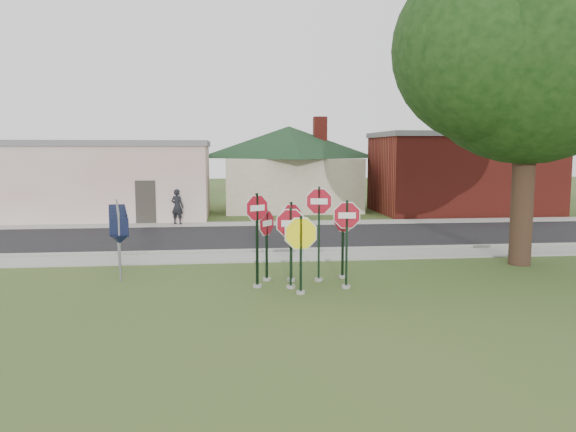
{
  "coord_description": "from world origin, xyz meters",
  "views": [
    {
      "loc": [
        -1.99,
        -13.56,
        3.72
      ],
      "look_at": [
        -0.27,
        2.0,
        1.87
      ],
      "focal_mm": 35.0,
      "sensor_mm": 36.0,
      "label": 1
    }
  ],
  "objects": [
    {
      "name": "bg_tree_right",
      "position": [
        22.0,
        26.0,
        5.58
      ],
      "size": [
        5.6,
        5.6,
        8.4
      ],
      "color": "#2F1E15",
      "rests_on": "ground"
    },
    {
      "name": "building_stucco",
      "position": [
        -9.0,
        18.0,
        2.15
      ],
      "size": [
        12.2,
        6.2,
        4.2
      ],
      "color": "silver",
      "rests_on": "ground"
    },
    {
      "name": "stop_sign_yellow",
      "position": [
        -0.1,
        0.55,
        1.3
      ],
      "size": [
        1.18,
        0.24,
        2.17
      ],
      "color": "gray",
      "rests_on": "ground"
    },
    {
      "name": "oak_tree",
      "position": [
        7.5,
        3.5,
        7.04
      ],
      "size": [
        11.19,
        10.59,
        10.84
      ],
      "color": "#2F1E15",
      "rests_on": "ground"
    },
    {
      "name": "stop_sign_right",
      "position": [
        1.21,
        1.02,
        1.52
      ],
      "size": [
        1.01,
        0.24,
        2.49
      ],
      "color": "gray",
      "rests_on": "ground"
    },
    {
      "name": "stop_sign_back_right",
      "position": [
        0.6,
        1.92,
        1.75
      ],
      "size": [
        1.02,
        0.24,
        2.8
      ],
      "color": "gray",
      "rests_on": "ground"
    },
    {
      "name": "stop_sign_back_left",
      "position": [
        -0.18,
        1.98,
        1.44
      ],
      "size": [
        0.87,
        0.6,
        2.37
      ],
      "color": "gray",
      "rests_on": "ground"
    },
    {
      "name": "ground",
      "position": [
        0.0,
        0.0,
        0.0
      ],
      "size": [
        120.0,
        120.0,
        0.0
      ],
      "primitive_type": "plane",
      "color": "#314E1D",
      "rests_on": "ground"
    },
    {
      "name": "pedestrian",
      "position": [
        -4.4,
        14.41,
        0.93
      ],
      "size": [
        0.75,
        0.63,
        1.75
      ],
      "primitive_type": "imported",
      "rotation": [
        0.0,
        0.0,
        2.74
      ],
      "color": "black",
      "rests_on": "sidewalk_far"
    },
    {
      "name": "building_house",
      "position": [
        2.0,
        22.0,
        3.65
      ],
      "size": [
        11.6,
        11.6,
        6.2
      ],
      "color": "beige",
      "rests_on": "ground"
    },
    {
      "name": "curb",
      "position": [
        0.0,
        6.5,
        0.07
      ],
      "size": [
        60.0,
        0.2,
        0.14
      ],
      "primitive_type": "cube",
      "color": "gray",
      "rests_on": "ground"
    },
    {
      "name": "road",
      "position": [
        0.0,
        10.0,
        0.02
      ],
      "size": [
        60.0,
        7.0,
        0.04
      ],
      "primitive_type": "cube",
      "color": "black",
      "rests_on": "ground"
    },
    {
      "name": "stop_sign_center",
      "position": [
        -0.29,
        1.16,
        1.41
      ],
      "size": [
        1.08,
        0.24,
        2.31
      ],
      "color": "gray",
      "rests_on": "ground"
    },
    {
      "name": "stop_sign_far_right",
      "position": [
        1.36,
        2.22,
        1.43
      ],
      "size": [
        0.55,
        1.02,
        2.33
      ],
      "color": "gray",
      "rests_on": "ground"
    },
    {
      "name": "sidewalk_near",
      "position": [
        0.0,
        5.5,
        0.03
      ],
      "size": [
        60.0,
        1.6,
        0.06
      ],
      "primitive_type": "cube",
      "color": "gray",
      "rests_on": "ground"
    },
    {
      "name": "route_sign_row",
      "position": [
        -5.4,
        4.5,
        1.22
      ],
      "size": [
        1.43,
        4.63,
        2.0
      ],
      "color": "#59595E",
      "rests_on": "ground"
    },
    {
      "name": "sidewalk_far",
      "position": [
        0.0,
        14.3,
        0.03
      ],
      "size": [
        60.0,
        1.6,
        0.06
      ],
      "primitive_type": "cube",
      "color": "gray",
      "rests_on": "ground"
    },
    {
      "name": "stop_sign_left",
      "position": [
        -1.18,
        1.36,
        1.64
      ],
      "size": [
        0.85,
        0.52,
        2.67
      ],
      "color": "gray",
      "rests_on": "ground"
    },
    {
      "name": "building_brick",
      "position": [
        12.0,
        18.5,
        2.4
      ],
      "size": [
        10.2,
        6.2,
        4.75
      ],
      "color": "maroon",
      "rests_on": "ground"
    },
    {
      "name": "stop_sign_far_left",
      "position": [
        -0.86,
        2.12,
        1.29
      ],
      "size": [
        0.62,
        0.81,
        2.16
      ],
      "color": "gray",
      "rests_on": "ground"
    }
  ]
}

